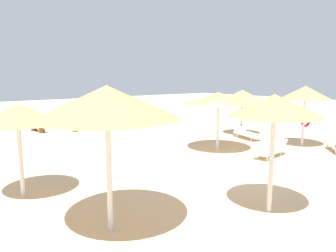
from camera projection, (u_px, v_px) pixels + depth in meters
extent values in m
plane|color=#DBBA8C|center=(219.00, 168.00, 11.61)|extent=(80.00, 80.00, 0.00)
cylinder|color=silver|center=(218.00, 126.00, 14.27)|extent=(0.12, 0.12, 2.22)
cone|color=tan|center=(218.00, 98.00, 14.07)|extent=(3.07, 3.07, 0.53)
cylinder|color=silver|center=(242.00, 116.00, 18.21)|extent=(0.12, 0.12, 2.12)
cone|color=tan|center=(242.00, 95.00, 18.01)|extent=(2.24, 2.24, 0.59)
cylinder|color=silver|center=(303.00, 122.00, 15.14)|extent=(0.12, 0.12, 2.37)
cone|color=tan|center=(305.00, 93.00, 14.93)|extent=(2.37, 2.37, 0.64)
torus|color=red|center=(306.00, 120.00, 15.27)|extent=(0.71, 0.24, 0.70)
cylinder|color=silver|center=(109.00, 173.00, 6.70)|extent=(0.12, 0.12, 2.55)
cone|color=tan|center=(107.00, 102.00, 6.46)|extent=(3.02, 3.02, 0.69)
cylinder|color=silver|center=(271.00, 163.00, 7.65)|extent=(0.12, 0.12, 2.49)
cone|color=tan|center=(274.00, 105.00, 7.43)|extent=(2.21, 2.21, 0.53)
cylinder|color=silver|center=(21.00, 159.00, 8.69)|extent=(0.12, 0.12, 2.15)
cone|color=tan|center=(17.00, 114.00, 8.50)|extent=(2.23, 2.23, 0.55)
cube|color=white|center=(269.00, 151.00, 13.07)|extent=(1.76, 0.82, 0.12)
cube|color=white|center=(278.00, 143.00, 13.60)|extent=(0.57, 0.69, 0.37)
cylinder|color=silver|center=(271.00, 151.00, 13.67)|extent=(0.06, 0.06, 0.22)
cylinder|color=silver|center=(281.00, 153.00, 13.37)|extent=(0.06, 0.06, 0.22)
cylinder|color=silver|center=(257.00, 156.00, 12.82)|extent=(0.06, 0.06, 0.22)
cylinder|color=silver|center=(267.00, 158.00, 12.52)|extent=(0.06, 0.06, 0.22)
cube|color=white|center=(248.00, 134.00, 16.92)|extent=(1.06, 1.81, 0.12)
cube|color=white|center=(239.00, 129.00, 17.62)|extent=(0.76, 0.68, 0.32)
cylinder|color=silver|center=(237.00, 136.00, 17.40)|extent=(0.06, 0.06, 0.22)
cylinder|color=silver|center=(244.00, 135.00, 17.58)|extent=(0.06, 0.06, 0.22)
cylinder|color=silver|center=(251.00, 139.00, 16.32)|extent=(0.06, 0.06, 0.22)
cylinder|color=silver|center=(258.00, 139.00, 16.50)|extent=(0.06, 0.06, 0.22)
cylinder|color=silver|center=(336.00, 152.00, 13.59)|extent=(0.06, 0.06, 0.22)
cylinder|color=silver|center=(327.00, 146.00, 14.76)|extent=(0.06, 0.06, 0.22)
cube|color=brown|center=(38.00, 125.00, 19.12)|extent=(0.57, 1.54, 0.08)
cube|color=brown|center=(42.00, 130.00, 18.78)|extent=(0.37, 0.16, 0.41)
cube|color=brown|center=(34.00, 128.00, 19.53)|extent=(0.37, 0.16, 0.41)
cube|color=brown|center=(71.00, 123.00, 19.66)|extent=(0.41, 1.50, 0.08)
cube|color=brown|center=(75.00, 128.00, 19.28)|extent=(0.36, 0.12, 0.41)
cube|color=brown|center=(68.00, 126.00, 20.12)|extent=(0.36, 0.12, 0.41)
cube|color=brown|center=(153.00, 112.00, 26.44)|extent=(1.55, 0.66, 0.08)
cube|color=brown|center=(149.00, 115.00, 26.07)|extent=(0.18, 0.38, 0.41)
cube|color=brown|center=(158.00, 114.00, 26.89)|extent=(0.18, 0.38, 0.41)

